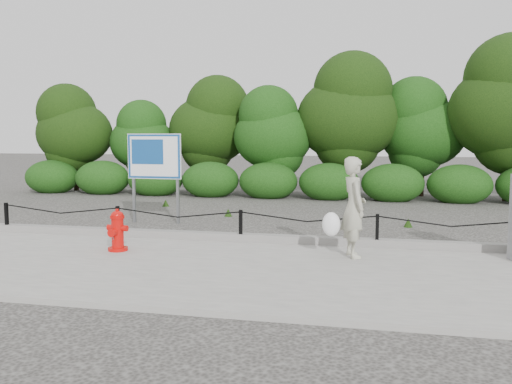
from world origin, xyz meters
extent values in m
plane|color=#2D2B28|center=(0.00, 0.00, 0.00)|extent=(90.00, 90.00, 0.00)
cube|color=gray|center=(0.00, -2.00, 0.04)|extent=(14.00, 4.00, 0.08)
cube|color=slate|center=(0.00, 0.05, 0.15)|extent=(14.00, 0.22, 0.14)
cube|color=black|center=(-5.00, 0.00, 0.38)|extent=(0.06, 0.06, 0.60)
cube|color=black|center=(-2.50, 0.00, 0.38)|extent=(0.06, 0.06, 0.60)
cube|color=black|center=(0.00, 0.00, 0.38)|extent=(0.06, 0.06, 0.60)
cube|color=black|center=(2.50, 0.00, 0.38)|extent=(0.06, 0.06, 0.60)
cylinder|color=black|center=(-3.75, 0.00, 0.60)|extent=(2.50, 0.02, 0.02)
cylinder|color=black|center=(-1.25, 0.00, 0.60)|extent=(2.50, 0.02, 0.02)
cylinder|color=black|center=(1.25, 0.00, 0.60)|extent=(2.50, 0.02, 0.02)
cylinder|color=black|center=(3.75, 0.00, 0.60)|extent=(2.50, 0.02, 0.02)
cylinder|color=black|center=(-8.50, 8.60, 0.97)|extent=(0.18, 0.18, 1.93)
ellipsoid|color=#264510|center=(-8.50, 8.60, 2.32)|extent=(2.86, 2.47, 3.09)
cylinder|color=black|center=(-6.00, 9.00, 0.82)|extent=(0.18, 0.18, 1.64)
ellipsoid|color=#264510|center=(-6.00, 9.00, 1.96)|extent=(2.42, 2.09, 2.62)
cylinder|color=black|center=(-3.50, 9.40, 1.03)|extent=(0.18, 0.18, 2.06)
ellipsoid|color=#264510|center=(-3.50, 9.40, 2.47)|extent=(3.05, 2.63, 3.29)
cylinder|color=black|center=(-1.00, 8.60, 0.92)|extent=(0.18, 0.18, 1.83)
ellipsoid|color=#264510|center=(-1.00, 8.60, 2.20)|extent=(2.71, 2.34, 2.93)
cylinder|color=black|center=(1.50, 9.00, 1.19)|extent=(0.18, 0.18, 2.37)
ellipsoid|color=#264510|center=(1.50, 9.00, 2.84)|extent=(3.51, 3.03, 3.79)
cylinder|color=black|center=(4.00, 9.40, 0.98)|extent=(0.18, 0.18, 1.96)
ellipsoid|color=#264510|center=(4.00, 9.40, 2.35)|extent=(2.90, 2.51, 3.14)
cylinder|color=black|center=(6.50, 8.60, 1.27)|extent=(0.18, 0.18, 2.53)
ellipsoid|color=#264510|center=(6.50, 8.60, 3.04)|extent=(3.75, 3.24, 4.05)
cylinder|color=red|center=(-1.88, -1.24, 0.11)|extent=(0.37, 0.37, 0.06)
cylinder|color=red|center=(-1.88, -1.24, 0.39)|extent=(0.23, 0.23, 0.51)
cylinder|color=red|center=(-1.88, -1.24, 0.67)|extent=(0.27, 0.27, 0.05)
ellipsoid|color=red|center=(-1.88, -1.24, 0.69)|extent=(0.24, 0.24, 0.16)
cylinder|color=red|center=(-1.88, -1.24, 0.78)|extent=(0.06, 0.06, 0.05)
cylinder|color=red|center=(-2.02, -1.22, 0.48)|extent=(0.10, 0.11, 0.10)
cylinder|color=red|center=(-1.74, -1.25, 0.48)|extent=(0.10, 0.11, 0.10)
cylinder|color=red|center=(-1.90, -1.39, 0.42)|extent=(0.15, 0.13, 0.14)
cylinder|color=slate|center=(-1.91, -1.36, 0.34)|extent=(0.01, 0.05, 0.11)
imported|color=#A8A790|center=(2.11, -0.84, 0.90)|extent=(0.57, 0.70, 1.65)
ellipsoid|color=white|center=(1.76, -0.99, 0.63)|extent=(0.30, 0.23, 0.39)
cube|color=slate|center=(-3.15, 2.14, 1.05)|extent=(0.06, 0.06, 2.10)
cube|color=slate|center=(-2.04, 2.14, 1.05)|extent=(0.06, 0.06, 2.10)
cube|color=white|center=(-2.59, 2.10, 1.58)|extent=(1.31, 0.05, 1.05)
cube|color=navy|center=(-2.59, 2.07, 1.58)|extent=(1.29, 0.01, 1.02)
cube|color=navy|center=(-2.75, 2.06, 1.68)|extent=(0.79, 0.01, 0.58)
camera|label=1|loc=(2.43, -9.73, 2.07)|focal=38.00mm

